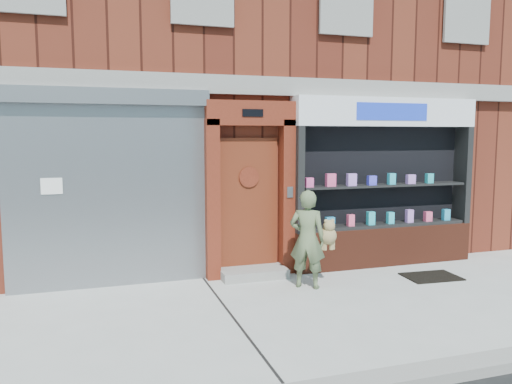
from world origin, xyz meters
name	(u,v)px	position (x,y,z in m)	size (l,w,h in m)	color
ground	(342,306)	(0.00, 0.00, 0.00)	(80.00, 80.00, 0.00)	#9E9E99
curb	(446,371)	(0.00, -2.15, 0.06)	(60.00, 0.30, 0.12)	gray
building	(229,67)	(0.00, 5.99, 4.00)	(12.00, 8.16, 8.00)	#4F1C12
shutter_bay	(108,176)	(-3.00, 1.93, 1.72)	(3.10, 0.30, 3.04)	gray
red_door_bay	(250,189)	(-0.75, 1.86, 1.46)	(1.52, 0.58, 2.90)	#531A0E
pharmacy_bay	(383,189)	(1.75, 1.81, 1.37)	(3.50, 0.41, 3.00)	#562214
woman	(309,239)	(-0.09, 0.93, 0.77)	(0.79, 0.61, 1.52)	#586744
doormat	(431,277)	(2.07, 0.80, 0.01)	(0.88, 0.62, 0.02)	black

